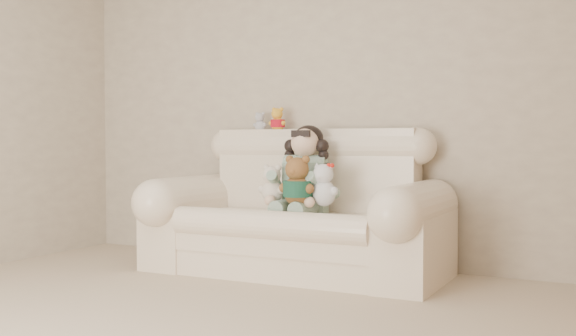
{
  "coord_description": "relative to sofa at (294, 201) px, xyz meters",
  "views": [
    {
      "loc": [
        2.06,
        -2.31,
        0.93
      ],
      "look_at": [
        -0.07,
        1.9,
        0.75
      ],
      "focal_mm": 42.65,
      "sensor_mm": 36.0,
      "label": 1
    }
  ],
  "objects": [
    {
      "name": "wall_back",
      "position": [
        0.07,
        0.5,
        0.78
      ],
      "size": [
        4.5,
        0.0,
        4.5
      ],
      "primitive_type": "plane",
      "rotation": [
        1.57,
        0.0,
        0.0
      ],
      "color": "beige",
      "rests_on": "ground"
    },
    {
      "name": "sofa",
      "position": [
        0.0,
        0.0,
        0.0
      ],
      "size": [
        2.1,
        0.95,
        1.03
      ],
      "primitive_type": null,
      "color": "#FFE8CD",
      "rests_on": "floor"
    },
    {
      "name": "seated_child",
      "position": [
        0.05,
        0.08,
        0.23
      ],
      "size": [
        0.46,
        0.53,
        0.64
      ],
      "primitive_type": null,
      "rotation": [
        0.0,
        0.0,
        0.17
      ],
      "color": "#2D6743",
      "rests_on": "sofa"
    },
    {
      "name": "brown_teddy",
      "position": [
        0.11,
        -0.16,
        0.18
      ],
      "size": [
        0.28,
        0.23,
        0.4
      ],
      "primitive_type": null,
      "rotation": [
        0.0,
        0.0,
        0.13
      ],
      "color": "brown",
      "rests_on": "sofa"
    },
    {
      "name": "white_cat",
      "position": [
        0.27,
        -0.09,
        0.16
      ],
      "size": [
        0.26,
        0.22,
        0.35
      ],
      "primitive_type": null,
      "rotation": [
        0.0,
        0.0,
        -0.26
      ],
      "color": "white",
      "rests_on": "sofa"
    },
    {
      "name": "cream_teddy",
      "position": [
        -0.13,
        -0.09,
        0.15
      ],
      "size": [
        0.23,
        0.2,
        0.32
      ],
      "primitive_type": null,
      "rotation": [
        0.0,
        0.0,
        -0.2
      ],
      "color": "white",
      "rests_on": "sofa"
    },
    {
      "name": "yellow_mini_bear",
      "position": [
        -0.31,
        0.34,
        0.6
      ],
      "size": [
        0.16,
        0.14,
        0.22
      ],
      "primitive_type": null,
      "rotation": [
        0.0,
        0.0,
        -0.26
      ],
      "color": "yellow",
      "rests_on": "sofa"
    },
    {
      "name": "grey_mini_plush",
      "position": [
        -0.48,
        0.38,
        0.59
      ],
      "size": [
        0.12,
        0.1,
        0.18
      ],
      "primitive_type": null,
      "rotation": [
        0.0,
        0.0,
        0.07
      ],
      "color": "silver",
      "rests_on": "sofa"
    }
  ]
}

